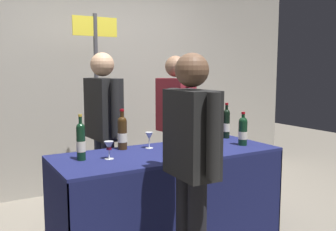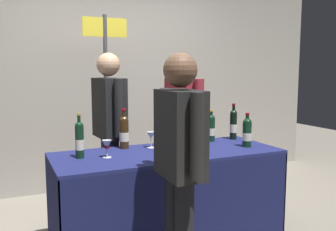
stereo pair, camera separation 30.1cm
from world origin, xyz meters
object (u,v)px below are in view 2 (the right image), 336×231
Objects in this scene: featured_wine_bottle at (124,132)px; vendor_presenter at (183,117)px; wine_glass_near_vendor at (151,136)px; taster_foreground_right at (180,154)px; tasting_table at (168,179)px; wine_glass_mid at (107,145)px; booth_signpost at (106,89)px; display_bottle_0 at (80,139)px.

featured_wine_bottle is 0.89m from vendor_presenter.
taster_foreground_right is (-0.15, -0.88, 0.04)m from wine_glass_near_vendor.
tasting_table is 0.61m from wine_glass_mid.
vendor_presenter reaches higher than wine_glass_near_vendor.
tasting_table is at bearing -78.34° from booth_signpost.
wine_glass_near_vendor is at bearing 23.50° from wine_glass_mid.
tasting_table is 0.94m from vendor_presenter.
vendor_presenter is (0.78, 0.42, 0.03)m from featured_wine_bottle.
display_bottle_0 is 0.90m from taster_foreground_right.
featured_wine_bottle is 0.99× the size of display_bottle_0.
featured_wine_bottle is 2.52× the size of wine_glass_mid.
display_bottle_0 reaches higher than featured_wine_bottle.
featured_wine_bottle is at bearing 24.89° from display_bottle_0.
wine_glass_mid is at bearing -63.38° from vendor_presenter.
wine_glass_mid is at bearing -105.00° from booth_signpost.
wine_glass_mid is (-0.51, 0.00, 0.33)m from tasting_table.
tasting_table is 5.40× the size of display_bottle_0.
featured_wine_bottle is at bearing -94.74° from booth_signpost.
booth_signpost is at bearing 101.66° from tasting_table.
vendor_presenter is (0.56, 0.50, 0.07)m from wine_glass_near_vendor.
featured_wine_bottle reaches higher than wine_glass_mid.
featured_wine_bottle is at bearing 5.89° from taster_foreground_right.
booth_signpost is (0.29, 1.08, 0.38)m from wine_glass_mid.
vendor_presenter is at bearing 27.21° from display_bottle_0.
tasting_table is 13.38× the size of wine_glass_near_vendor.
taster_foreground_right is (-0.23, -0.69, 0.38)m from tasting_table.
wine_glass_near_vendor is at bearing -80.53° from booth_signpost.
taster_foreground_right is 0.77× the size of booth_signpost.
display_bottle_0 is 1.17m from booth_signpost.
vendor_presenter is at bearing 54.64° from tasting_table.
booth_signpost is (0.01, 1.78, 0.33)m from taster_foreground_right.
booth_signpost is at bearing 1.98° from taster_foreground_right.
booth_signpost is at bearing -127.00° from vendor_presenter.
booth_signpost reaches higher than taster_foreground_right.
wine_glass_near_vendor is 0.09× the size of vendor_presenter.
booth_signpost is (0.07, 0.82, 0.32)m from featured_wine_bottle.
wine_glass_mid is at bearing -130.08° from featured_wine_bottle.
featured_wine_bottle is 0.22× the size of vendor_presenter.
wine_glass_mid reaches higher than tasting_table.
booth_signpost reaches higher than featured_wine_bottle.
wine_glass_near_vendor is at bearing -7.79° from taster_foreground_right.
taster_foreground_right is at bearing -90.19° from booth_signpost.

